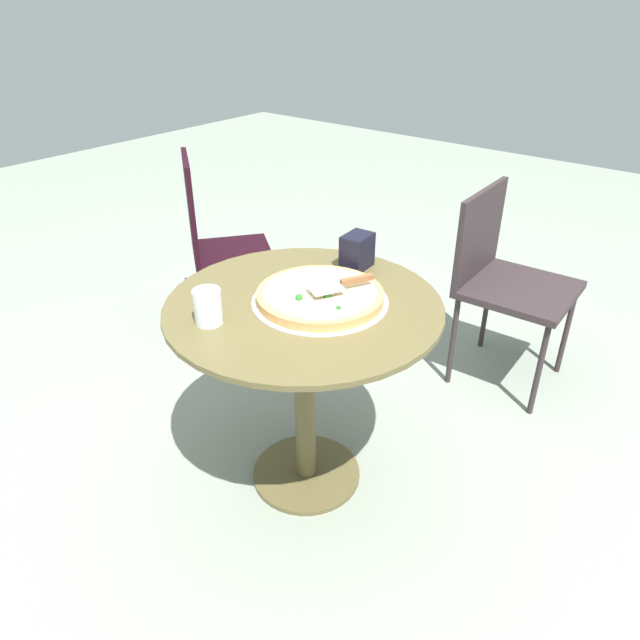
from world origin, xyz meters
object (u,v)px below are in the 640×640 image
object	(u,v)px
napkin_dispenser	(357,251)
patio_chair_far	(215,238)
patio_table	(304,350)
pizza_server	(342,283)
pizza_on_tray	(320,296)
drinking_cup	(208,307)
patio_chair_near	(504,273)

from	to	relation	value
napkin_dispenser	patio_chair_far	xyz separation A→B (m)	(-0.20, -0.97, -0.26)
patio_table	pizza_server	world-z (taller)	pizza_server
pizza_on_tray	napkin_dispenser	distance (m)	0.28
pizza_server	patio_chair_far	world-z (taller)	patio_chair_far
pizza_server	patio_chair_far	size ratio (longest dim) A/B	0.23
pizza_on_tray	drinking_cup	distance (m)	0.35
patio_chair_far	pizza_on_tray	bearing A→B (deg)	65.13
patio_table	patio_chair_near	size ratio (longest dim) A/B	1.02
napkin_dispenser	patio_chair_near	distance (m)	0.82
drinking_cup	patio_chair_near	distance (m)	1.38
patio_table	napkin_dispenser	distance (m)	0.39
patio_table	napkin_dispenser	size ratio (longest dim) A/B	7.22
patio_chair_far	pizza_server	bearing A→B (deg)	68.22
patio_table	patio_chair_far	distance (m)	1.12
pizza_server	napkin_dispenser	bearing A→B (deg)	-154.63
pizza_server	patio_table	bearing A→B (deg)	-44.51
patio_table	drinking_cup	xyz separation A→B (m)	(0.26, -0.13, 0.22)
patio_chair_near	patio_table	bearing A→B (deg)	-12.41
napkin_dispenser	patio_chair_near	size ratio (longest dim) A/B	0.14
pizza_on_tray	patio_chair_near	bearing A→B (deg)	168.96
drinking_cup	patio_chair_near	xyz separation A→B (m)	(-1.31, 0.36, -0.27)
pizza_server	drinking_cup	bearing A→B (deg)	-32.07
pizza_server	drinking_cup	xyz separation A→B (m)	(0.35, -0.22, -0.01)
patio_table	patio_chair_far	bearing A→B (deg)	-117.37
napkin_dispenser	patio_table	bearing A→B (deg)	-0.12
pizza_on_tray	pizza_server	bearing A→B (deg)	132.95
pizza_server	napkin_dispenser	world-z (taller)	napkin_dispenser
patio_table	drinking_cup	distance (m)	0.37
patio_chair_near	patio_chair_far	size ratio (longest dim) A/B	0.93
pizza_server	patio_chair_far	bearing A→B (deg)	-111.78
pizza_on_tray	drinking_cup	xyz separation A→B (m)	(0.30, -0.17, 0.03)
napkin_dispenser	patio_chair_far	distance (m)	1.03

